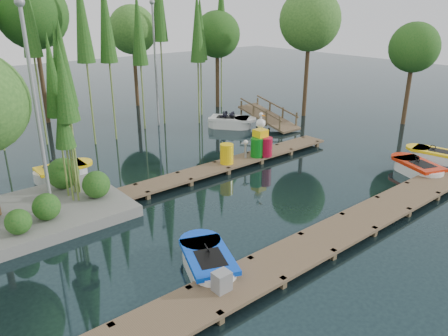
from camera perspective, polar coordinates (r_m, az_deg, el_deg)
ground_plane at (r=16.62m, az=-0.22°, el=-4.41°), size 90.00×90.00×0.00m
near_dock at (r=13.74m, az=11.98°, el=-9.61°), size 18.00×1.50×0.50m
far_dock at (r=18.90m, az=-2.71°, el=-0.46°), size 15.00×1.20×0.50m
island at (r=15.73m, az=-26.55°, el=4.24°), size 6.20×4.20×6.75m
tree_screen at (r=23.45m, az=-22.02°, el=17.05°), size 34.42×18.53×10.31m
lamp_island at (r=14.94m, az=-23.49°, el=8.22°), size 0.30×0.30×7.25m
lamp_rear at (r=26.50m, az=-9.02°, el=14.48°), size 0.30×0.30×7.25m
ramp at (r=26.72m, az=5.84°, el=6.67°), size 1.50×3.94×1.49m
boat_blue at (r=12.51m, az=-2.11°, el=-12.25°), size 2.12×2.94×0.90m
boat_red at (r=20.90m, az=23.93°, el=-0.09°), size 2.06×2.93×0.90m
boat_yellow_near at (r=23.13m, az=25.69°, el=1.50°), size 1.55×2.62×0.83m
boat_yellow_far at (r=20.01m, az=-20.41°, el=-0.45°), size 2.54×1.16×1.27m
boat_white_far at (r=26.46m, az=0.83°, el=6.01°), size 2.86×3.12×1.39m
utility_cabinet at (r=11.27m, az=-0.30°, el=-14.58°), size 0.43×0.36×0.52m
yellow_barrel at (r=19.49m, az=0.36°, el=1.87°), size 0.60×0.60×0.90m
drum_cluster at (r=20.62m, az=4.91°, el=3.31°), size 1.19×1.09×2.05m
seagull_post at (r=20.17m, az=2.85°, el=2.90°), size 0.54×0.29×0.86m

